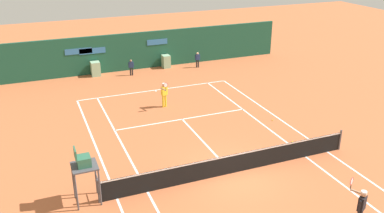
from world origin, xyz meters
TOP-DOWN VIEW (x-y plane):
  - ground_plane at (-0.00, 0.58)m, footprint 80.00×80.00m
  - tennis_net at (0.00, 0.00)m, footprint 12.10×0.10m
  - sponsor_back_wall at (-0.04, 16.97)m, footprint 25.00×1.02m
  - umpire_chair at (-6.43, 0.27)m, footprint 1.00×1.00m
  - player_on_baseline at (-0.35, 8.58)m, footprint 0.50×0.76m
  - player_near_side at (2.53, -5.13)m, footprint 0.48×0.84m
  - ball_kid_centre_post at (4.79, 15.52)m, footprint 0.42×0.18m
  - ball_kid_left_post at (-0.69, 15.52)m, footprint 0.41×0.20m
  - tennis_ball_mid_court at (4.28, 1.52)m, footprint 0.07×0.07m
  - tennis_ball_by_sideline at (4.79, 4.26)m, footprint 0.07×0.07m

SIDE VIEW (x-z plane):
  - ground_plane at x=0.00m, z-range 0.00..0.01m
  - tennis_ball_mid_court at x=4.28m, z-range 0.00..0.07m
  - tennis_ball_by_sideline at x=4.79m, z-range 0.00..0.07m
  - tennis_net at x=0.00m, z-range -0.02..1.05m
  - ball_kid_left_post at x=-0.69m, z-range 0.09..1.34m
  - ball_kid_centre_post at x=4.79m, z-range 0.10..1.36m
  - player_on_baseline at x=-0.35m, z-range 0.05..1.84m
  - player_near_side at x=2.53m, z-range 0.05..1.89m
  - sponsor_back_wall at x=-0.04m, z-range -0.05..2.89m
  - umpire_chair at x=-6.43m, z-range 0.44..2.91m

